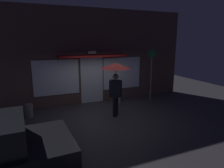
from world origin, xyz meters
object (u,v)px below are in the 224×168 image
at_px(person_with_umbrella, 116,74).
at_px(street_sign_post, 151,72).
at_px(sidewalk_bollard, 118,97).
at_px(sidewalk_bollard_2, 29,111).

xyz_separation_m(person_with_umbrella, street_sign_post, (2.37, 1.08, -0.26)).
relative_size(person_with_umbrella, sidewalk_bollard, 3.60).
bearing_deg(sidewalk_bollard_2, street_sign_post, -1.65).
bearing_deg(street_sign_post, sidewalk_bollard_2, 178.35).
xyz_separation_m(person_with_umbrella, sidewalk_bollard, (0.81, 1.56, -1.43)).
bearing_deg(sidewalk_bollard, street_sign_post, -17.03).
relative_size(street_sign_post, sidewalk_bollard, 4.38).
height_order(person_with_umbrella, sidewalk_bollard, person_with_umbrella).
height_order(person_with_umbrella, street_sign_post, street_sign_post).
height_order(person_with_umbrella, sidewalk_bollard_2, person_with_umbrella).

